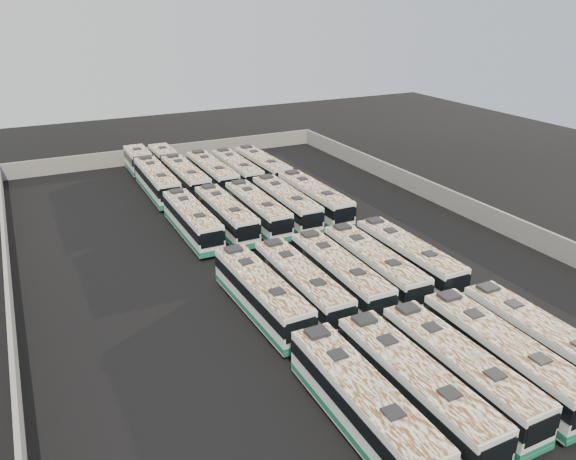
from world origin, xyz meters
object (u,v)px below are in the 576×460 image
at_px(bus_midback_right, 286,204).
at_px(bus_midback_left, 226,215).
at_px(bus_front_left, 414,387).
at_px(bus_midfront_far_right, 408,258).
at_px(bus_midback_far_left, 192,220).
at_px(bus_back_left, 178,171).
at_px(bus_midfront_far_left, 261,294).
at_px(bus_back_far_left, 150,174).
at_px(bus_midback_far_right, 314,199).
at_px(bus_midback_center, 257,210).
at_px(bus_front_right, 501,355).
at_px(bus_midfront_right, 373,266).
at_px(bus_front_center, 458,370).
at_px(bus_back_center, 212,174).
at_px(bus_back_far_right, 262,167).
at_px(bus_midfront_center, 339,275).
at_px(bus_back_right, 237,171).
at_px(bus_midfront_left, 301,285).
at_px(bus_front_far_right, 542,343).
at_px(bus_front_far_left, 362,404).

bearing_deg(bus_midback_right, bus_midback_left, -178.33).
distance_m(bus_front_left, bus_midfront_far_right, 17.08).
bearing_deg(bus_midback_far_left, bus_back_left, 78.44).
distance_m(bus_midfront_far_left, bus_back_far_left, 33.39).
bearing_deg(bus_midback_far_right, bus_midback_center, -179.78).
bearing_deg(bus_midfront_far_left, bus_front_right, -54.97).
height_order(bus_midfront_far_left, bus_midfront_right, bus_midfront_right).
xyz_separation_m(bus_front_center, bus_midfront_right, (3.27, 13.60, 0.03)).
distance_m(bus_front_left, bus_midback_left, 29.91).
bearing_deg(bus_front_left, bus_midback_far_right, 71.18).
bearing_deg(bus_midfront_far_right, bus_midback_right, 102.42).
xyz_separation_m(bus_midfront_far_left, bus_midback_right, (10.11, 16.41, 0.01)).
bearing_deg(bus_front_right, bus_midfront_far_right, 77.27).
xyz_separation_m(bus_back_center, bus_back_far_right, (6.75, -0.04, -0.04)).
bearing_deg(bus_midfront_center, bus_back_right, 84.96).
xyz_separation_m(bus_midfront_far_left, bus_midfront_left, (3.31, -0.02, -0.03)).
bearing_deg(bus_back_far_right, bus_midfront_center, -103.48).
bearing_deg(bus_midback_left, bus_midback_far_left, 178.98).
bearing_deg(bus_front_right, bus_midback_left, 104.06).
bearing_deg(bus_midfront_far_left, bus_back_left, 82.86).
xyz_separation_m(bus_front_center, bus_back_left, (-3.45, 46.63, 0.02)).
xyz_separation_m(bus_front_far_right, bus_back_left, (-10.15, 46.80, 0.03)).
height_order(bus_front_far_left, bus_front_center, bus_front_far_left).
xyz_separation_m(bus_front_center, bus_midfront_far_left, (-6.73, 13.47, 0.03)).
xyz_separation_m(bus_front_right, bus_back_far_left, (-10.14, 46.95, 0.04)).
relative_size(bus_front_far_left, bus_midback_right, 0.99).
distance_m(bus_midfront_right, bus_back_center, 30.00).
height_order(bus_midfront_far_right, bus_back_far_right, bus_back_far_right).
relative_size(bus_midback_right, bus_midback_far_right, 0.98).
bearing_deg(bus_front_far_right, bus_back_center, 99.74).
relative_size(bus_midback_left, bus_back_far_right, 0.98).
height_order(bus_midfront_left, bus_midback_far_right, bus_midback_far_right).
height_order(bus_midback_left, bus_back_right, same).
height_order(bus_front_center, bus_back_left, bus_back_left).
bearing_deg(bus_back_right, bus_back_left, 155.98).
relative_size(bus_midfront_left, bus_back_far_right, 0.98).
bearing_deg(bus_back_center, bus_midfront_center, -89.86).
bearing_deg(bus_front_left, bus_midfront_left, 90.09).
height_order(bus_front_center, bus_back_center, bus_back_center).
bearing_deg(bus_back_right, bus_front_center, -93.73).
height_order(bus_midfront_center, bus_midfront_far_right, bus_midfront_center).
bearing_deg(bus_midback_far_left, bus_front_far_right, -65.79).
relative_size(bus_midfront_center, bus_back_far_left, 0.63).
height_order(bus_midfront_left, bus_back_right, bus_midfront_left).
relative_size(bus_midfront_center, bus_midfront_right, 1.00).
xyz_separation_m(bus_front_far_left, bus_front_center, (6.75, 0.00, -0.04)).
distance_m(bus_front_center, bus_back_left, 46.76).
relative_size(bus_front_center, bus_back_center, 0.96).
xyz_separation_m(bus_midfront_center, bus_midback_far_right, (6.74, 16.29, 0.05)).
relative_size(bus_midback_center, bus_back_far_right, 0.98).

